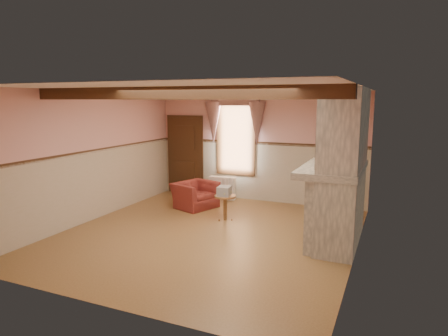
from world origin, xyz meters
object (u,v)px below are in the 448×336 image
at_px(bowl, 332,165).
at_px(mantel_clock, 340,155).
at_px(armchair, 195,195).
at_px(side_table, 225,208).
at_px(radiator, 222,188).
at_px(oil_lamp, 338,154).

distance_m(bowl, mantel_clock, 1.00).
relative_size(armchair, bowl, 2.98).
distance_m(armchair, mantel_clock, 3.61).
bearing_deg(armchair, mantel_clock, -74.53).
xyz_separation_m(side_table, mantel_clock, (2.31, 0.39, 1.25)).
height_order(radiator, bowl, bowl).
height_order(side_table, mantel_clock, mantel_clock).
relative_size(radiator, bowl, 2.18).
distance_m(armchair, side_table, 1.27).
bearing_deg(armchair, bowl, -90.44).
relative_size(armchair, side_table, 1.74).
height_order(armchair, oil_lamp, oil_lamp).
relative_size(armchair, mantel_clock, 3.98).
height_order(radiator, oil_lamp, oil_lamp).
height_order(armchair, radiator, armchair).
distance_m(armchair, bowl, 3.80).
bearing_deg(side_table, bowl, -14.80).
bearing_deg(mantel_clock, side_table, -170.52).
height_order(side_table, radiator, radiator).
xyz_separation_m(armchair, side_table, (1.08, -0.66, -0.04)).
relative_size(bowl, oil_lamp, 1.14).
relative_size(bowl, mantel_clock, 1.34).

